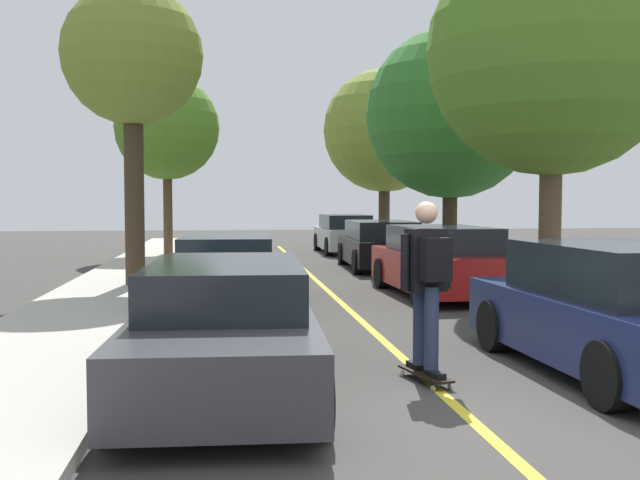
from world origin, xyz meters
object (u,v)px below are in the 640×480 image
at_px(street_tree_left_near, 167,128).
at_px(skateboarder, 428,276).
at_px(parked_car_right_farthest, 345,234).
at_px(parked_car_left_near, 226,271).
at_px(street_tree_left_nearest, 132,58).
at_px(street_tree_right_nearest, 553,51).
at_px(street_tree_right_far, 385,131).
at_px(parked_car_left_nearest, 226,325).
at_px(skateboard, 425,374).
at_px(fire_hydrant, 583,288).
at_px(parked_car_right_far, 380,245).
at_px(parked_car_right_near, 441,261).
at_px(parked_car_right_nearest, 615,311).
at_px(street_tree_right_near, 451,114).

bearing_deg(street_tree_left_near, skateboarder, -76.93).
distance_m(parked_car_right_farthest, street_tree_left_near, 7.22).
xyz_separation_m(parked_car_left_near, street_tree_left_nearest, (-1.88, 2.34, 4.17)).
relative_size(parked_car_right_farthest, street_tree_right_nearest, 0.62).
height_order(parked_car_left_near, street_tree_right_far, street_tree_right_far).
xyz_separation_m(parked_car_left_nearest, skateboard, (2.06, -0.10, -0.54)).
bearing_deg(street_tree_left_near, street_tree_right_nearest, -54.32).
distance_m(parked_car_right_farthest, fire_hydrant, 14.89).
height_order(parked_car_left_near, fire_hydrant, parked_car_left_near).
height_order(parked_car_right_far, skateboard, parked_car_right_far).
bearing_deg(skateboard, parked_car_right_far, 80.24).
bearing_deg(parked_car_right_near, parked_car_right_nearest, -90.00).
height_order(parked_car_right_farthest, skateboard, parked_car_right_farthest).
bearing_deg(skateboarder, parked_car_left_nearest, 176.45).
distance_m(parked_car_left_near, street_tree_right_far, 16.48).
height_order(street_tree_left_near, street_tree_right_far, street_tree_right_far).
relative_size(parked_car_right_far, street_tree_right_far, 0.64).
relative_size(parked_car_left_nearest, street_tree_right_far, 0.70).
xyz_separation_m(street_tree_right_nearest, street_tree_right_near, (0.00, 6.32, -0.45)).
xyz_separation_m(parked_car_left_near, street_tree_left_near, (-1.88, 11.06, 3.58)).
relative_size(street_tree_left_nearest, fire_hydrant, 8.80).
relative_size(parked_car_left_near, skateboard, 4.88).
bearing_deg(parked_car_right_far, parked_car_right_farthest, 89.99).
relative_size(street_tree_left_nearest, street_tree_right_nearest, 0.89).
bearing_deg(street_tree_left_near, parked_car_left_near, -80.35).
bearing_deg(parked_car_right_nearest, parked_car_left_near, 125.90).
bearing_deg(street_tree_right_near, parked_car_right_nearest, -98.82).
bearing_deg(street_tree_left_near, street_tree_left_nearest, -90.00).
distance_m(parked_car_left_nearest, parked_car_right_near, 7.83).
xyz_separation_m(fire_hydrant, skateboard, (-3.64, -3.79, -0.40)).
bearing_deg(street_tree_left_nearest, street_tree_right_near, 26.47).
distance_m(parked_car_right_nearest, parked_car_right_farthest, 18.51).
bearing_deg(skateboard, parked_car_left_nearest, 177.33).
height_order(parked_car_right_near, street_tree_right_near, street_tree_right_near).
relative_size(parked_car_left_nearest, street_tree_right_nearest, 0.69).
distance_m(parked_car_right_nearest, skateboarder, 2.18).
bearing_deg(street_tree_left_near, parked_car_right_near, -59.34).
relative_size(parked_car_right_nearest, skateboarder, 2.31).
bearing_deg(street_tree_right_nearest, parked_car_right_nearest, -107.99).
relative_size(parked_car_right_far, street_tree_left_nearest, 0.71).
bearing_deg(skateboarder, street_tree_right_nearest, 55.82).
bearing_deg(parked_car_right_nearest, parked_car_right_far, 90.01).
bearing_deg(parked_car_right_farthest, street_tree_left_nearest, -120.40).
height_order(parked_car_left_near, parked_car_right_nearest, parked_car_right_nearest).
xyz_separation_m(street_tree_right_near, skateboarder, (-4.01, -12.23, -3.11)).
relative_size(parked_car_right_far, street_tree_right_nearest, 0.63).
height_order(parked_car_right_nearest, street_tree_right_nearest, street_tree_right_nearest).
xyz_separation_m(parked_car_left_nearest, parked_car_right_far, (4.20, 12.36, 0.04)).
bearing_deg(fire_hydrant, street_tree_right_nearest, 79.72).
distance_m(parked_car_left_near, fire_hydrant, 6.08).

